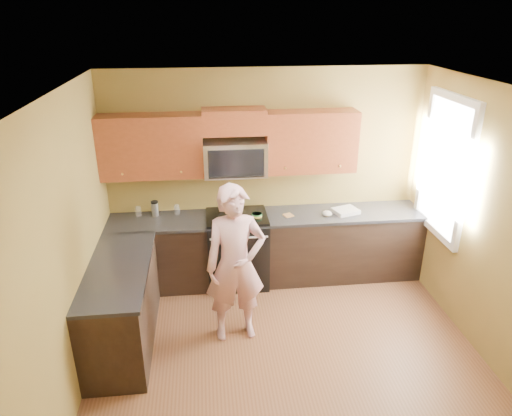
{
  "coord_description": "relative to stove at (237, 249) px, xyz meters",
  "views": [
    {
      "loc": [
        -0.77,
        -3.63,
        3.33
      ],
      "look_at": [
        -0.2,
        1.3,
        1.2
      ],
      "focal_mm": 32.72,
      "sensor_mm": 36.0,
      "label": 1
    }
  ],
  "objects": [
    {
      "name": "frying_pan",
      "position": [
        -0.12,
        -0.1,
        0.47
      ],
      "size": [
        0.35,
        0.47,
        0.05
      ],
      "primitive_type": null,
      "rotation": [
        0.0,
        0.0,
        0.28
      ],
      "color": "black",
      "rests_on": "stove"
    },
    {
      "name": "stove",
      "position": [
        0.0,
        0.0,
        0.0
      ],
      "size": [
        0.76,
        0.65,
        0.95
      ],
      "primitive_type": null,
      "color": "black",
      "rests_on": "floor"
    },
    {
      "name": "ceiling",
      "position": [
        0.4,
        -1.68,
        2.23
      ],
      "size": [
        4.0,
        4.0,
        0.0
      ],
      "primitive_type": "plane",
      "rotation": [
        3.14,
        0.0,
        0.0
      ],
      "color": "white",
      "rests_on": "ground"
    },
    {
      "name": "countertop_back",
      "position": [
        0.4,
        0.01,
        0.43
      ],
      "size": [
        4.0,
        0.62,
        0.04
      ],
      "primitive_type": "cube",
      "color": "black",
      "rests_on": "cabinet_back_run"
    },
    {
      "name": "upper_cab_right",
      "position": [
        0.94,
        0.16,
        0.97
      ],
      "size": [
        1.12,
        0.33,
        0.75
      ],
      "primitive_type": null,
      "color": "brown",
      "rests_on": "wall_back"
    },
    {
      "name": "wall_right",
      "position": [
        2.4,
        -1.68,
        0.88
      ],
      "size": [
        0.0,
        4.0,
        4.0
      ],
      "primitive_type": "plane",
      "rotation": [
        1.57,
        0.0,
        -1.57
      ],
      "color": "brown",
      "rests_on": "ground"
    },
    {
      "name": "butter_tub",
      "position": [
        0.25,
        -0.07,
        0.45
      ],
      "size": [
        0.16,
        0.16,
        0.09
      ],
      "primitive_type": null,
      "rotation": [
        0.0,
        0.0,
        -0.29
      ],
      "color": "gold",
      "rests_on": "countertop_back"
    },
    {
      "name": "travel_mug",
      "position": [
        -1.02,
        0.18,
        0.45
      ],
      "size": [
        0.12,
        0.12,
        0.19
      ],
      "primitive_type": null,
      "rotation": [
        0.0,
        0.0,
        -0.35
      ],
      "color": "silver",
      "rests_on": "countertop_back"
    },
    {
      "name": "upper_cab_left",
      "position": [
        -0.99,
        0.16,
        0.97
      ],
      "size": [
        1.22,
        0.33,
        0.75
      ],
      "primitive_type": null,
      "color": "brown",
      "rests_on": "wall_back"
    },
    {
      "name": "floor",
      "position": [
        0.4,
        -1.68,
        -0.47
      ],
      "size": [
        4.0,
        4.0,
        0.0
      ],
      "primitive_type": "plane",
      "color": "brown",
      "rests_on": "ground"
    },
    {
      "name": "upper_cab_over_mw",
      "position": [
        0.0,
        0.16,
        1.62
      ],
      "size": [
        0.76,
        0.33,
        0.3
      ],
      "primitive_type": "cube",
      "color": "brown",
      "rests_on": "wall_back"
    },
    {
      "name": "dish_towel",
      "position": [
        1.4,
        -0.01,
        0.47
      ],
      "size": [
        0.36,
        0.32,
        0.05
      ],
      "primitive_type": "cube",
      "rotation": [
        0.0,
        0.0,
        0.3
      ],
      "color": "silver",
      "rests_on": "countertop_back"
    },
    {
      "name": "glass_a",
      "position": [
        -1.22,
        0.2,
        0.51
      ],
      "size": [
        0.09,
        0.09,
        0.12
      ],
      "primitive_type": "cylinder",
      "rotation": [
        0.0,
        0.0,
        -0.3
      ],
      "color": "silver",
      "rests_on": "countertop_back"
    },
    {
      "name": "cabinet_left_run",
      "position": [
        -1.3,
        -1.08,
        -0.03
      ],
      "size": [
        0.6,
        1.6,
        0.88
      ],
      "primitive_type": "cube",
      "color": "black",
      "rests_on": "floor"
    },
    {
      "name": "glass_c",
      "position": [
        -0.75,
        0.2,
        0.51
      ],
      "size": [
        0.09,
        0.09,
        0.12
      ],
      "primitive_type": "cylinder",
      "rotation": [
        0.0,
        0.0,
        -0.34
      ],
      "color": "silver",
      "rests_on": "countertop_back"
    },
    {
      "name": "toast_slice",
      "position": [
        0.65,
        -0.02,
        0.45
      ],
      "size": [
        0.14,
        0.14,
        0.01
      ],
      "primitive_type": "cube",
      "rotation": [
        0.0,
        0.0,
        0.38
      ],
      "color": "#B27F47",
      "rests_on": "countertop_back"
    },
    {
      "name": "napkin_b",
      "position": [
        1.14,
        -0.08,
        0.48
      ],
      "size": [
        0.13,
        0.14,
        0.07
      ],
      "primitive_type": "ellipsoid",
      "rotation": [
        0.0,
        0.0,
        0.08
      ],
      "color": "silver",
      "rests_on": "countertop_back"
    },
    {
      "name": "countertop_left",
      "position": [
        -1.29,
        -1.08,
        0.43
      ],
      "size": [
        0.62,
        1.6,
        0.04
      ],
      "primitive_type": "cube",
      "color": "black",
      "rests_on": "cabinet_left_run"
    },
    {
      "name": "window",
      "position": [
        2.38,
        -0.48,
        1.17
      ],
      "size": [
        0.06,
        1.06,
        1.66
      ],
      "primitive_type": null,
      "color": "white",
      "rests_on": "wall_right"
    },
    {
      "name": "microwave",
      "position": [
        0.0,
        0.12,
        0.97
      ],
      "size": [
        0.76,
        0.4,
        0.42
      ],
      "primitive_type": null,
      "color": "silver",
      "rests_on": "wall_back"
    },
    {
      "name": "woman",
      "position": [
        -0.1,
        -1.08,
        0.4
      ],
      "size": [
        0.68,
        0.48,
        1.75
      ],
      "primitive_type": "imported",
      "rotation": [
        0.0,
        0.0,
        0.1
      ],
      "color": "#D3697E",
      "rests_on": "floor"
    },
    {
      "name": "cabinet_back_run",
      "position": [
        0.4,
        0.02,
        -0.03
      ],
      "size": [
        4.0,
        0.6,
        0.88
      ],
      "primitive_type": "cube",
      "color": "black",
      "rests_on": "floor"
    },
    {
      "name": "wall_left",
      "position": [
        -1.6,
        -1.68,
        0.88
      ],
      "size": [
        0.0,
        4.0,
        4.0
      ],
      "primitive_type": "plane",
      "rotation": [
        1.57,
        0.0,
        1.57
      ],
      "color": "brown",
      "rests_on": "ground"
    },
    {
      "name": "napkin_a",
      "position": [
        0.09,
        -0.2,
        0.48
      ],
      "size": [
        0.12,
        0.13,
        0.06
      ],
      "primitive_type": "ellipsoid",
      "rotation": [
        0.0,
        0.0,
        -0.07
      ],
      "color": "silver",
      "rests_on": "countertop_back"
    },
    {
      "name": "wall_back",
      "position": [
        0.4,
        0.32,
        0.88
      ],
      "size": [
        4.0,
        0.0,
        4.0
      ],
      "primitive_type": "plane",
      "rotation": [
        1.57,
        0.0,
        0.0
      ],
      "color": "brown",
      "rests_on": "ground"
    }
  ]
}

